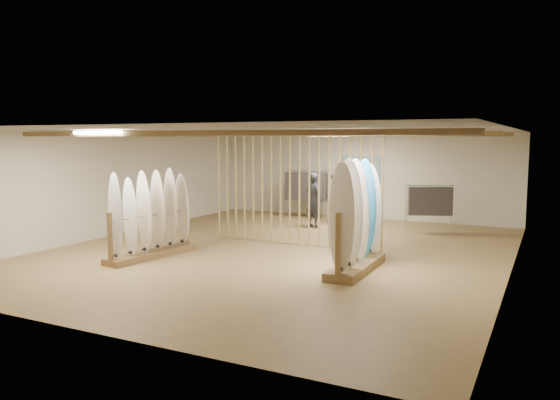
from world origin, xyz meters
The scene contains 16 objects.
floor centered at (0.00, 0.00, 0.00)m, with size 12.00×12.00×0.00m, color #987949.
ceiling centered at (0.00, 0.00, 2.80)m, with size 12.00×12.00×0.00m, color gray.
wall_back centered at (0.00, 6.00, 1.40)m, with size 12.00×12.00×0.00m, color beige.
wall_front centered at (0.00, -6.00, 1.40)m, with size 12.00×12.00×0.00m, color beige.
wall_left centered at (-5.00, 0.00, 1.40)m, with size 12.00×12.00×0.00m, color beige.
wall_right centered at (5.00, 0.00, 1.40)m, with size 12.00×12.00×0.00m, color beige.
ceiling_slats centered at (0.00, 0.00, 2.72)m, with size 9.50×6.12×0.10m, color brown.
light_panels centered at (0.00, 0.00, 2.74)m, with size 1.20×0.35×0.06m, color white.
bamboo_partition centered at (0.00, 0.80, 1.40)m, with size 4.45×0.05×2.78m.
poster centered at (0.00, 5.98, 1.60)m, with size 1.40×0.03×0.90m, color teal.
rack_left centered at (-2.23, -1.90, 0.64)m, with size 0.82×2.37×1.88m.
rack_right centered at (2.22, -1.05, 0.73)m, with size 0.63×2.27×2.15m.
clothing_rack_a centered at (-1.59, 5.09, 1.05)m, with size 1.50×0.44×1.61m.
clothing_rack_b centered at (2.63, 4.06, 0.89)m, with size 1.23×0.73×1.37m.
shopper_a centered at (-0.66, 3.53, 0.92)m, with size 0.67×0.46×1.85m, color #222328.
shopper_b centered at (-0.20, 4.25, 0.88)m, with size 0.85×0.67×1.77m, color #322D26.
Camera 1 is at (5.64, -11.24, 2.62)m, focal length 35.00 mm.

